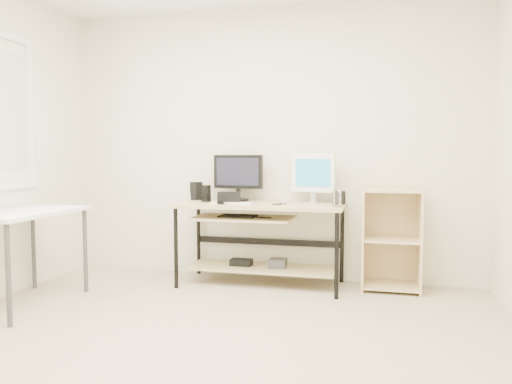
{
  "coord_description": "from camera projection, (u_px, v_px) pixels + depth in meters",
  "views": [
    {
      "loc": [
        1.05,
        -2.71,
        1.18
      ],
      "look_at": [
        0.04,
        1.3,
        0.88
      ],
      "focal_mm": 35.0,
      "sensor_mm": 36.0,
      "label": 1
    }
  ],
  "objects": [
    {
      "name": "volume_puck",
      "position": [
        221.0,
        203.0,
        4.44
      ],
      "size": [
        0.08,
        0.08,
        0.03
      ],
      "primitive_type": "cylinder",
      "rotation": [
        0.0,
        0.0,
        0.35
      ],
      "color": "black",
      "rests_on": "desk"
    },
    {
      "name": "speaker_left",
      "position": [
        196.0,
        191.0,
        4.87
      ],
      "size": [
        0.12,
        0.12,
        0.18
      ],
      "rotation": [
        0.0,
        0.0,
        -0.4
      ],
      "color": "black",
      "rests_on": "desk"
    },
    {
      "name": "drinking_glass",
      "position": [
        337.0,
        198.0,
        4.21
      ],
      "size": [
        0.08,
        0.08,
        0.14
      ],
      "primitive_type": "cylinder",
      "rotation": [
        0.0,
        0.0,
        0.09
      ],
      "color": "white",
      "rests_on": "coaster"
    },
    {
      "name": "center_speaker",
      "position": [
        229.0,
        198.0,
        4.54
      ],
      "size": [
        0.22,
        0.14,
        0.1
      ],
      "primitive_type": "cube",
      "rotation": [
        0.0,
        0.0,
        0.25
      ],
      "color": "black",
      "rests_on": "desk"
    },
    {
      "name": "black_monitor",
      "position": [
        238.0,
        175.0,
        4.75
      ],
      "size": [
        0.48,
        0.2,
        0.44
      ],
      "rotation": [
        0.0,
        0.0,
        -0.05
      ],
      "color": "black",
      "rests_on": "desk"
    },
    {
      "name": "mouse",
      "position": [
        283.0,
        202.0,
        4.45
      ],
      "size": [
        0.07,
        0.1,
        0.04
      ],
      "primitive_type": "ellipsoid",
      "rotation": [
        0.0,
        0.0,
        -0.02
      ],
      "color": "#B6B6BC",
      "rests_on": "desk"
    },
    {
      "name": "shelf_unit",
      "position": [
        391.0,
        238.0,
        4.41
      ],
      "size": [
        0.5,
        0.4,
        0.9
      ],
      "color": "beige",
      "rests_on": "ground"
    },
    {
      "name": "side_table",
      "position": [
        21.0,
        221.0,
        3.9
      ],
      "size": [
        0.6,
        1.0,
        0.75
      ],
      "color": "white",
      "rests_on": "ground"
    },
    {
      "name": "keyboard",
      "position": [
        232.0,
        203.0,
        4.5
      ],
      "size": [
        0.4,
        0.15,
        0.01
      ],
      "primitive_type": "cube",
      "rotation": [
        0.0,
        0.0,
        -0.1
      ],
      "color": "white",
      "rests_on": "desk"
    },
    {
      "name": "coaster",
      "position": [
        337.0,
        207.0,
        4.21
      ],
      "size": [
        0.1,
        0.1,
        0.01
      ],
      "primitive_type": "cylinder",
      "rotation": [
        0.0,
        0.0,
        0.09
      ],
      "color": "olive",
      "rests_on": "desk"
    },
    {
      "name": "audio_controller",
      "position": [
        206.0,
        193.0,
        4.66
      ],
      "size": [
        0.09,
        0.08,
        0.16
      ],
      "primitive_type": "cube",
      "rotation": [
        0.0,
        0.0,
        -0.42
      ],
      "color": "black",
      "rests_on": "desk"
    },
    {
      "name": "room",
      "position": [
        175.0,
        133.0,
        2.94
      ],
      "size": [
        4.01,
        4.01,
        2.62
      ],
      "color": "#B9A98F",
      "rests_on": "ground"
    },
    {
      "name": "smartphone",
      "position": [
        278.0,
        204.0,
        4.42
      ],
      "size": [
        0.09,
        0.12,
        0.01
      ],
      "primitive_type": "cube",
      "rotation": [
        0.0,
        0.0,
        -0.39
      ],
      "color": "black",
      "rests_on": "desk"
    },
    {
      "name": "desk",
      "position": [
        258.0,
        226.0,
        4.54
      ],
      "size": [
        1.5,
        0.65,
        0.75
      ],
      "color": "tan",
      "rests_on": "ground"
    },
    {
      "name": "white_imac",
      "position": [
        313.0,
        174.0,
        4.58
      ],
      "size": [
        0.42,
        0.16,
        0.46
      ],
      "rotation": [
        0.0,
        0.0,
        -0.28
      ],
      "color": "silver",
      "rests_on": "desk"
    },
    {
      "name": "speaker_right",
      "position": [
        339.0,
        198.0,
        4.45
      ],
      "size": [
        0.11,
        0.11,
        0.12
      ],
      "primitive_type": "cube",
      "rotation": [
        0.0,
        0.0,
        -0.14
      ],
      "color": "black",
      "rests_on": "desk"
    }
  ]
}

